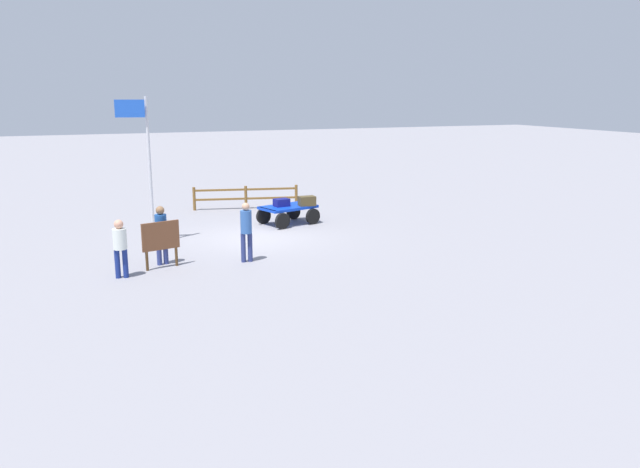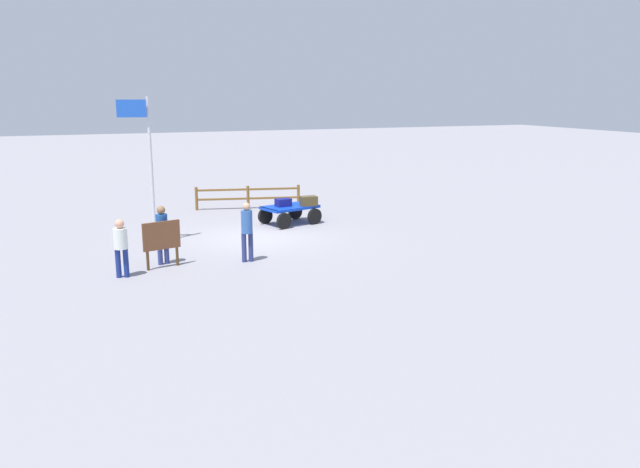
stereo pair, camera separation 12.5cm
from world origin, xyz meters
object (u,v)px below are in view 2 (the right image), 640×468
at_px(suitcase_grey, 283,202).
at_px(worker_trailing, 162,230).
at_px(suitcase_tan, 309,201).
at_px(flagpole, 147,157).
at_px(luggage_cart, 289,211).
at_px(worker_supervisor, 121,243).
at_px(signboard, 162,238).
at_px(worker_lead, 247,228).

relative_size(suitcase_grey, worker_trailing, 0.35).
xyz_separation_m(suitcase_tan, flagpole, (5.90, 1.04, 1.96)).
distance_m(luggage_cart, suitcase_tan, 0.81).
bearing_deg(worker_supervisor, signboard, -153.89).
distance_m(worker_lead, worker_supervisor, 3.55).
relative_size(suitcase_grey, suitcase_tan, 0.97).
relative_size(suitcase_tan, worker_trailing, 0.36).
bearing_deg(worker_lead, signboard, -5.55).
bearing_deg(luggage_cart, worker_trailing, 37.69).
xyz_separation_m(luggage_cart, suitcase_grey, (0.24, 0.00, 0.33)).
distance_m(suitcase_tan, flagpole, 6.30).
height_order(worker_lead, signboard, worker_lead).
bearing_deg(signboard, worker_supervisor, 26.11).
xyz_separation_m(worker_supervisor, flagpole, (-1.22, -3.72, 1.90)).
height_order(worker_trailing, flagpole, flagpole).
height_order(luggage_cart, signboard, signboard).
bearing_deg(worker_lead, worker_trailing, -15.14).
relative_size(suitcase_tan, flagpole, 0.13).
bearing_deg(suitcase_grey, luggage_cart, -179.40).
bearing_deg(suitcase_tan, signboard, 35.05).
xyz_separation_m(luggage_cart, signboard, (5.30, 4.43, 0.35)).
height_order(worker_supervisor, flagpole, flagpole).
distance_m(suitcase_grey, suitcase_tan, 0.95).
height_order(luggage_cart, suitcase_tan, suitcase_tan).
height_order(worker_lead, worker_supervisor, worker_lead).
bearing_deg(worker_trailing, worker_supervisor, 38.16).
height_order(worker_supervisor, signboard, worker_supervisor).
bearing_deg(worker_trailing, suitcase_tan, -147.23).
xyz_separation_m(worker_lead, worker_supervisor, (3.53, 0.32, -0.08)).
bearing_deg(signboard, luggage_cart, -140.11).
bearing_deg(luggage_cart, worker_supervisor, 37.78).
height_order(suitcase_tan, flagpole, flagpole).
relative_size(suitcase_tan, worker_lead, 0.35).
bearing_deg(suitcase_tan, luggage_cart, -18.47).
height_order(worker_lead, flagpole, flagpole).
xyz_separation_m(worker_supervisor, signboard, (-1.13, -0.56, -0.08)).
bearing_deg(suitcase_grey, worker_supervisor, 38.82).
bearing_deg(suitcase_tan, worker_supervisor, 33.74).
xyz_separation_m(suitcase_tan, worker_lead, (3.59, 4.43, 0.14)).
height_order(suitcase_grey, flagpole, flagpole).
xyz_separation_m(suitcase_grey, signboard, (5.06, 4.42, 0.02)).
bearing_deg(suitcase_grey, suitcase_tan, 166.23).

